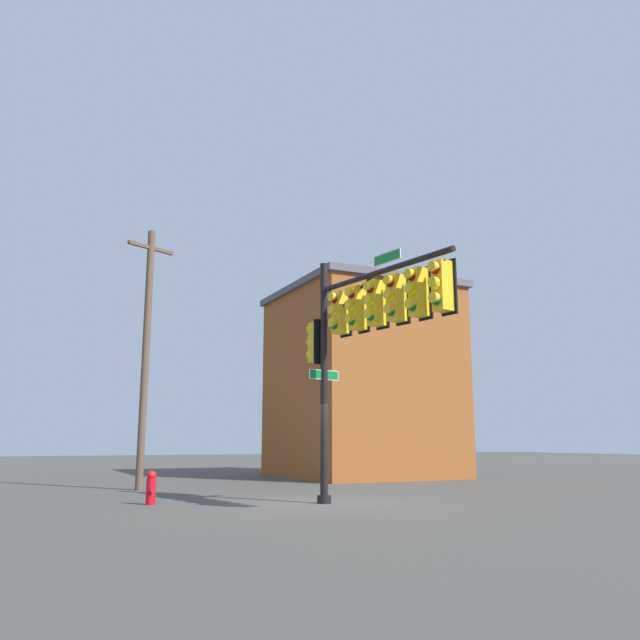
{
  "coord_description": "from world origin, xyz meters",
  "views": [
    {
      "loc": [
        15.18,
        -7.33,
        1.56
      ],
      "look_at": [
        0.6,
        -0.4,
        4.62
      ],
      "focal_mm": 35.96,
      "sensor_mm": 36.0,
      "label": 1
    }
  ],
  "objects_px": {
    "signal_pole_assembly": "(366,319)",
    "utility_pole": "(146,351)",
    "fire_hydrant": "(151,488)",
    "brick_building": "(361,381)"
  },
  "relations": [
    {
      "from": "signal_pole_assembly",
      "to": "fire_hydrant",
      "type": "height_order",
      "value": "signal_pole_assembly"
    },
    {
      "from": "utility_pole",
      "to": "fire_hydrant",
      "type": "bearing_deg",
      "value": -6.69
    },
    {
      "from": "signal_pole_assembly",
      "to": "brick_building",
      "type": "height_order",
      "value": "brick_building"
    },
    {
      "from": "utility_pole",
      "to": "fire_hydrant",
      "type": "distance_m",
      "value": 6.54
    },
    {
      "from": "signal_pole_assembly",
      "to": "brick_building",
      "type": "bearing_deg",
      "value": 151.56
    },
    {
      "from": "fire_hydrant",
      "to": "brick_building",
      "type": "distance_m",
      "value": 14.58
    },
    {
      "from": "signal_pole_assembly",
      "to": "fire_hydrant",
      "type": "distance_m",
      "value": 6.82
    },
    {
      "from": "signal_pole_assembly",
      "to": "utility_pole",
      "type": "xyz_separation_m",
      "value": [
        -8.33,
        -3.76,
        0.04
      ]
    },
    {
      "from": "utility_pole",
      "to": "brick_building",
      "type": "bearing_deg",
      "value": 110.24
    },
    {
      "from": "signal_pole_assembly",
      "to": "utility_pole",
      "type": "distance_m",
      "value": 9.14
    }
  ]
}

